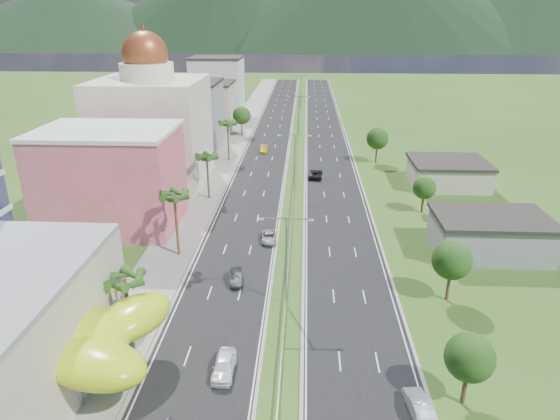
# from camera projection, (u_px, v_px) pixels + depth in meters

# --- Properties ---
(ground) EXTENTS (500.00, 500.00, 0.00)m
(ground) POSITION_uv_depth(u_px,v_px,m) (282.00, 359.00, 48.87)
(ground) COLOR #2D5119
(ground) RESTS_ON ground
(road_left) EXTENTS (11.00, 260.00, 0.04)m
(road_left) POSITION_uv_depth(u_px,v_px,m) (270.00, 140.00, 132.78)
(road_left) COLOR black
(road_left) RESTS_ON ground
(road_right) EXTENTS (11.00, 260.00, 0.04)m
(road_right) POSITION_uv_depth(u_px,v_px,m) (326.00, 141.00, 132.06)
(road_right) COLOR black
(road_right) RESTS_ON ground
(sidewalk_left) EXTENTS (7.00, 260.00, 0.12)m
(sidewalk_left) POSITION_uv_depth(u_px,v_px,m) (234.00, 140.00, 133.21)
(sidewalk_left) COLOR gray
(sidewalk_left) RESTS_ON ground
(median_guardrail) EXTENTS (0.10, 216.06, 0.76)m
(median_guardrail) POSITION_uv_depth(u_px,v_px,m) (297.00, 157.00, 115.48)
(median_guardrail) COLOR gray
(median_guardrail) RESTS_ON ground
(streetlight_median_b) EXTENTS (6.04, 0.25, 11.00)m
(streetlight_median_b) POSITION_uv_depth(u_px,v_px,m) (286.00, 252.00, 55.66)
(streetlight_median_b) COLOR gray
(streetlight_median_b) RESTS_ON ground
(streetlight_median_c) EXTENTS (6.04, 0.25, 11.00)m
(streetlight_median_c) POSITION_uv_depth(u_px,v_px,m) (295.00, 156.00, 92.80)
(streetlight_median_c) COLOR gray
(streetlight_median_c) RESTS_ON ground
(streetlight_median_d) EXTENTS (6.04, 0.25, 11.00)m
(streetlight_median_d) POSITION_uv_depth(u_px,v_px,m) (299.00, 112.00, 134.58)
(streetlight_median_d) COLOR gray
(streetlight_median_d) RESTS_ON ground
(streetlight_median_e) EXTENTS (6.04, 0.25, 11.00)m
(streetlight_median_e) POSITION_uv_depth(u_px,v_px,m) (301.00, 88.00, 176.37)
(streetlight_median_e) COLOR gray
(streetlight_median_e) RESTS_ON ground
(lime_canopy) EXTENTS (18.00, 15.00, 7.40)m
(lime_canopy) POSITION_uv_depth(u_px,v_px,m) (55.00, 335.00, 44.26)
(lime_canopy) COLOR #B7D514
(lime_canopy) RESTS_ON ground
(pink_shophouse) EXTENTS (20.00, 15.00, 15.00)m
(pink_shophouse) POSITION_uv_depth(u_px,v_px,m) (111.00, 180.00, 77.15)
(pink_shophouse) COLOR #C85260
(pink_shophouse) RESTS_ON ground
(domed_building) EXTENTS (20.00, 20.00, 28.70)m
(domed_building) POSITION_uv_depth(u_px,v_px,m) (152.00, 125.00, 97.08)
(domed_building) COLOR beige
(domed_building) RESTS_ON ground
(midrise_grey) EXTENTS (16.00, 15.00, 16.00)m
(midrise_grey) POSITION_uv_depth(u_px,v_px,m) (187.00, 117.00, 121.48)
(midrise_grey) COLOR gray
(midrise_grey) RESTS_ON ground
(midrise_beige) EXTENTS (16.00, 15.00, 13.00)m
(midrise_beige) POSITION_uv_depth(u_px,v_px,m) (205.00, 107.00, 142.46)
(midrise_beige) COLOR #BAAA99
(midrise_beige) RESTS_ON ground
(midrise_white) EXTENTS (16.00, 15.00, 18.00)m
(midrise_white) POSITION_uv_depth(u_px,v_px,m) (218.00, 87.00, 162.89)
(midrise_white) COLOR silver
(midrise_white) RESTS_ON ground
(shed_near) EXTENTS (15.00, 10.00, 5.00)m
(shed_near) POSITION_uv_depth(u_px,v_px,m) (490.00, 236.00, 69.82)
(shed_near) COLOR gray
(shed_near) RESTS_ON ground
(shed_far) EXTENTS (14.00, 12.00, 4.40)m
(shed_far) POSITION_uv_depth(u_px,v_px,m) (448.00, 174.00, 97.69)
(shed_far) COLOR #BAAA99
(shed_far) RESTS_ON ground
(palm_tree_b) EXTENTS (3.60, 3.60, 8.10)m
(palm_tree_b) POSITION_uv_depth(u_px,v_px,m) (125.00, 282.00, 48.86)
(palm_tree_b) COLOR #47301C
(palm_tree_b) RESTS_ON ground
(palm_tree_c) EXTENTS (3.60, 3.60, 9.60)m
(palm_tree_c) POSITION_uv_depth(u_px,v_px,m) (174.00, 198.00, 66.90)
(palm_tree_c) COLOR #47301C
(palm_tree_c) RESTS_ON ground
(palm_tree_d) EXTENTS (3.60, 3.60, 8.60)m
(palm_tree_d) POSITION_uv_depth(u_px,v_px,m) (207.00, 158.00, 88.61)
(palm_tree_d) COLOR #47301C
(palm_tree_d) RESTS_ON ground
(palm_tree_e) EXTENTS (3.60, 3.60, 9.40)m
(palm_tree_e) POSITION_uv_depth(u_px,v_px,m) (228.00, 125.00, 111.53)
(palm_tree_e) COLOR #47301C
(palm_tree_e) RESTS_ON ground
(leafy_tree_lfar) EXTENTS (4.90, 4.90, 8.05)m
(leafy_tree_lfar) POSITION_uv_depth(u_px,v_px,m) (242.00, 116.00, 135.75)
(leafy_tree_lfar) COLOR #47301C
(leafy_tree_lfar) RESTS_ON ground
(leafy_tree_ra) EXTENTS (4.20, 4.20, 6.90)m
(leafy_tree_ra) POSITION_uv_depth(u_px,v_px,m) (470.00, 358.00, 41.70)
(leafy_tree_ra) COLOR #47301C
(leafy_tree_ra) RESTS_ON ground
(leafy_tree_rb) EXTENTS (4.55, 4.55, 7.47)m
(leafy_tree_rb) POSITION_uv_depth(u_px,v_px,m) (452.00, 261.00, 57.20)
(leafy_tree_rb) COLOR #47301C
(leafy_tree_rb) RESTS_ON ground
(leafy_tree_rc) EXTENTS (3.85, 3.85, 6.33)m
(leafy_tree_rc) POSITION_uv_depth(u_px,v_px,m) (424.00, 188.00, 83.35)
(leafy_tree_rc) COLOR #47301C
(leafy_tree_rc) RESTS_ON ground
(leafy_tree_rd) EXTENTS (4.90, 4.90, 8.05)m
(leafy_tree_rd) POSITION_uv_depth(u_px,v_px,m) (377.00, 139.00, 110.95)
(leafy_tree_rd) COLOR #47301C
(leafy_tree_rd) RESTS_ON ground
(mountain_ridge) EXTENTS (860.00, 140.00, 90.00)m
(mountain_ridge) POSITION_uv_depth(u_px,v_px,m) (369.00, 49.00, 463.82)
(mountain_ridge) COLOR black
(mountain_ridge) RESTS_ON ground
(car_white_near_left) EXTENTS (2.00, 4.89, 1.66)m
(car_white_near_left) POSITION_uv_depth(u_px,v_px,m) (224.00, 366.00, 46.69)
(car_white_near_left) COLOR white
(car_white_near_left) RESTS_ON road_left
(car_dark_left) EXTENTS (2.17, 4.49, 1.42)m
(car_dark_left) POSITION_uv_depth(u_px,v_px,m) (236.00, 277.00, 62.62)
(car_dark_left) COLOR black
(car_dark_left) RESTS_ON road_left
(car_silver_mid_left) EXTENTS (2.68, 4.92, 1.31)m
(car_silver_mid_left) POSITION_uv_depth(u_px,v_px,m) (269.00, 237.00, 73.91)
(car_silver_mid_left) COLOR #98999F
(car_silver_mid_left) RESTS_ON road_left
(car_yellow_far_left) EXTENTS (1.97, 4.68, 1.35)m
(car_yellow_far_left) POSITION_uv_depth(u_px,v_px,m) (264.00, 149.00, 121.31)
(car_yellow_far_left) COLOR gold
(car_yellow_far_left) RESTS_ON road_left
(car_silver_right) EXTENTS (2.14, 4.86, 1.55)m
(car_silver_right) POSITION_uv_depth(u_px,v_px,m) (419.00, 406.00, 41.97)
(car_silver_right) COLOR #B1B2B9
(car_silver_right) RESTS_ON road_right
(car_dark_far_right) EXTENTS (3.17, 5.87, 1.56)m
(car_dark_far_right) POSITION_uv_depth(u_px,v_px,m) (316.00, 174.00, 102.50)
(car_dark_far_right) COLOR black
(car_dark_far_right) RESTS_ON road_right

